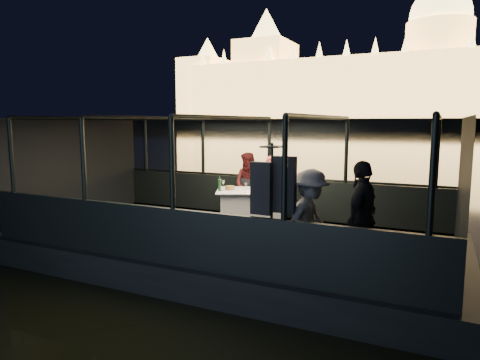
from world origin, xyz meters
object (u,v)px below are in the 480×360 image
at_px(coat_stand, 272,215).
at_px(person_woman_coral, 271,187).
at_px(chair_port_left, 245,200).
at_px(dining_table_central, 251,207).
at_px(person_man_maroon, 249,185).
at_px(passenger_dark, 362,216).
at_px(wine_bottle, 220,184).
at_px(chair_port_right, 264,201).
at_px(passenger_stripe, 310,217).

height_order(coat_stand, person_woman_coral, coat_stand).
bearing_deg(chair_port_left, dining_table_central, -38.25).
xyz_separation_m(person_man_maroon, passenger_dark, (3.04, -2.73, 0.10)).
bearing_deg(coat_stand, passenger_dark, 30.67).
xyz_separation_m(chair_port_left, person_man_maroon, (-0.02, 0.27, 0.30)).
bearing_deg(dining_table_central, person_man_maroon, 117.13).
xyz_separation_m(person_woman_coral, passenger_dark, (2.49, -2.73, 0.10)).
distance_m(dining_table_central, wine_bottle, 0.86).
bearing_deg(chair_port_right, person_man_maroon, 132.67).
bearing_deg(person_woman_coral, wine_bottle, -132.30).
bearing_deg(chair_port_left, passenger_dark, -25.39).
xyz_separation_m(passenger_stripe, passenger_dark, (0.67, 0.40, 0.00)).
relative_size(passenger_stripe, wine_bottle, 5.00).
relative_size(chair_port_left, passenger_stripe, 0.58).
xyz_separation_m(coat_stand, passenger_stripe, (0.48, 0.28, -0.05)).
relative_size(passenger_dark, wine_bottle, 5.37).
relative_size(person_woman_coral, passenger_stripe, 0.94).
relative_size(chair_port_right, person_man_maroon, 0.56).
bearing_deg(coat_stand, wine_bottle, 132.09).
bearing_deg(person_woman_coral, chair_port_right, -113.75).
height_order(coat_stand, passenger_dark, coat_stand).
relative_size(coat_stand, person_woman_coral, 1.32).
height_order(chair_port_left, person_man_maroon, person_man_maroon).
bearing_deg(passenger_stripe, person_woman_coral, 40.13).
relative_size(coat_stand, person_man_maroon, 1.27).
height_order(chair_port_right, coat_stand, coat_stand).
distance_m(dining_table_central, passenger_dark, 3.38).
bearing_deg(chair_port_left, wine_bottle, -88.97).
height_order(chair_port_left, passenger_dark, passenger_dark).
height_order(chair_port_right, passenger_dark, passenger_dark).
relative_size(chair_port_right, wine_bottle, 2.74).
xyz_separation_m(coat_stand, person_woman_coral, (-1.34, 3.41, -0.15)).
height_order(dining_table_central, person_man_maroon, person_man_maroon).
height_order(dining_table_central, wine_bottle, wine_bottle).
distance_m(chair_port_left, coat_stand, 3.69).
relative_size(dining_table_central, chair_port_right, 1.70).
bearing_deg(coat_stand, person_man_maroon, 119.01).
xyz_separation_m(chair_port_right, wine_bottle, (-0.66, -0.85, 0.47)).
height_order(dining_table_central, chair_port_right, chair_port_right).
bearing_deg(wine_bottle, dining_table_central, 36.59).
distance_m(chair_port_left, wine_bottle, 0.99).
distance_m(person_woman_coral, passenger_stripe, 3.62).
distance_m(coat_stand, passenger_dark, 1.34).
distance_m(chair_port_left, chair_port_right, 0.47).
height_order(dining_table_central, passenger_dark, passenger_dark).
bearing_deg(chair_port_left, chair_port_right, 13.74).
distance_m(chair_port_right, person_woman_coral, 0.41).
distance_m(chair_port_left, person_woman_coral, 0.67).
height_order(coat_stand, wine_bottle, coat_stand).
relative_size(dining_table_central, chair_port_left, 1.62).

